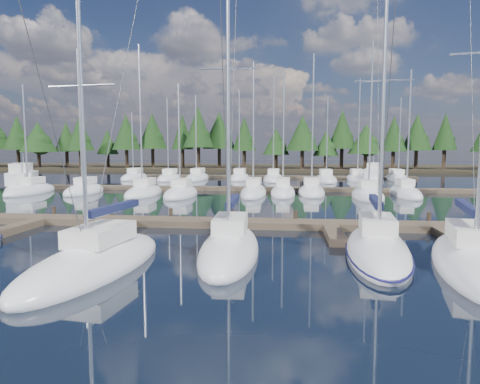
# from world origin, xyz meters

# --- Properties ---
(ground) EXTENTS (260.00, 260.00, 0.00)m
(ground) POSITION_xyz_m (0.00, 30.00, 0.00)
(ground) COLOR black
(ground) RESTS_ON ground
(far_shore) EXTENTS (220.00, 30.00, 0.60)m
(far_shore) POSITION_xyz_m (0.00, 90.00, 0.30)
(far_shore) COLOR black
(far_shore) RESTS_ON ground
(main_dock) EXTENTS (44.00, 6.13, 0.90)m
(main_dock) POSITION_xyz_m (0.00, 17.36, 0.20)
(main_dock) COLOR brown
(main_dock) RESTS_ON ground
(back_docks) EXTENTS (50.00, 21.80, 0.40)m
(back_docks) POSITION_xyz_m (0.00, 49.58, 0.20)
(back_docks) COLOR brown
(back_docks) RESTS_ON ground
(front_sailboat_2) EXTENTS (4.11, 9.59, 12.83)m
(front_sailboat_2) POSITION_xyz_m (-4.02, 8.08, 0.27)
(front_sailboat_2) COLOR silver
(front_sailboat_2) RESTS_ON ground
(front_sailboat_3) EXTENTS (2.90, 8.88, 14.70)m
(front_sailboat_3) POSITION_xyz_m (0.94, 11.01, 0.30)
(front_sailboat_3) COLOR silver
(front_sailboat_3) RESTS_ON ground
(front_sailboat_4) EXTENTS (3.83, 9.86, 13.81)m
(front_sailboat_4) POSITION_xyz_m (7.52, 11.73, 0.28)
(front_sailboat_4) COLOR silver
(front_sailboat_4) RESTS_ON ground
(front_sailboat_5) EXTENTS (4.71, 10.04, 15.07)m
(front_sailboat_5) POSITION_xyz_m (10.83, 9.94, 0.29)
(front_sailboat_5) COLOR silver
(front_sailboat_5) RESTS_ON ground
(back_sailboat_rows) EXTENTS (49.80, 31.95, 15.69)m
(back_sailboat_rows) POSITION_xyz_m (-0.18, 45.25, 0.26)
(back_sailboat_rows) COLOR silver
(back_sailboat_rows) RESTS_ON ground
(motor_yacht_left) EXTENTS (7.31, 10.68, 5.11)m
(motor_yacht_left) POSITION_xyz_m (-25.81, 36.67, 0.55)
(motor_yacht_left) COLOR silver
(motor_yacht_left) RESTS_ON ground
(motor_yacht_right) EXTENTS (4.75, 9.25, 4.41)m
(motor_yacht_right) POSITION_xyz_m (15.45, 54.44, 0.49)
(motor_yacht_right) COLOR silver
(motor_yacht_right) RESTS_ON ground
(tree_line) EXTENTS (186.09, 11.73, 12.57)m
(tree_line) POSITION_xyz_m (-4.92, 80.26, 7.29)
(tree_line) COLOR black
(tree_line) RESTS_ON far_shore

